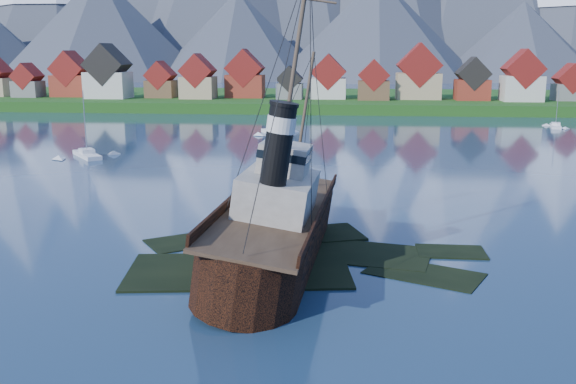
# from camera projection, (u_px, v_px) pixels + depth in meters

# --- Properties ---
(ground) EXTENTS (1400.00, 1400.00, 0.00)m
(ground) POSITION_uv_depth(u_px,v_px,m) (278.00, 265.00, 54.00)
(ground) COLOR navy
(ground) RESTS_ON ground
(shoal) EXTENTS (31.71, 21.24, 1.14)m
(shoal) POSITION_uv_depth(u_px,v_px,m) (301.00, 261.00, 55.99)
(shoal) COLOR black
(shoal) RESTS_ON ground
(shore_bank) EXTENTS (600.00, 80.00, 3.20)m
(shore_bank) POSITION_uv_depth(u_px,v_px,m) (336.00, 104.00, 219.18)
(shore_bank) COLOR #173F12
(shore_bank) RESTS_ON ground
(seawall) EXTENTS (600.00, 2.50, 2.00)m
(seawall) POSITION_uv_depth(u_px,v_px,m) (332.00, 115.00, 182.26)
(seawall) COLOR #3F3D38
(seawall) RESTS_ON ground
(town) EXTENTS (250.96, 16.69, 17.30)m
(town) POSITION_uv_depth(u_px,v_px,m) (230.00, 79.00, 203.22)
(town) COLOR maroon
(town) RESTS_ON ground
(tugboat_wreck) EXTENTS (7.52, 32.41, 25.68)m
(tugboat_wreck) POSITION_uv_depth(u_px,v_px,m) (273.00, 220.00, 55.79)
(tugboat_wreck) COLOR black
(tugboat_wreck) RESTS_ON ground
(sailboat_a) EXTENTS (7.83, 9.02, 11.72)m
(sailboat_a) POSITION_uv_depth(u_px,v_px,m) (87.00, 155.00, 109.19)
(sailboat_a) COLOR silver
(sailboat_a) RESTS_ON ground
(sailboat_c) EXTENTS (7.78, 9.32, 12.61)m
(sailboat_c) POSITION_uv_depth(u_px,v_px,m) (277.00, 133.00, 139.55)
(sailboat_c) COLOR silver
(sailboat_c) RESTS_ON ground
(sailboat_e) EXTENTS (4.03, 8.87, 9.99)m
(sailboat_e) POSITION_uv_depth(u_px,v_px,m) (555.00, 127.00, 151.54)
(sailboat_e) COLOR silver
(sailboat_e) RESTS_ON ground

